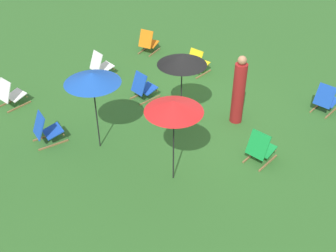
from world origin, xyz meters
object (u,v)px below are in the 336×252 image
(deckchair_9, at_px, (46,130))
(deckchair_7, at_px, (197,63))
(deckchair_2, at_px, (261,148))
(umbrella_2, at_px, (182,59))
(deckchair_10, at_px, (10,94))
(umbrella_1, at_px, (174,106))
(deckchair_6, at_px, (148,42))
(deckchair_0, at_px, (326,100))
(umbrella_0, at_px, (92,78))
(deckchair_8, at_px, (143,87))
(person_1, at_px, (239,92))
(deckchair_3, at_px, (101,66))

(deckchair_9, bearing_deg, deckchair_7, -79.48)
(deckchair_2, xyz_separation_m, umbrella_2, (2.39, 0.04, 1.48))
(deckchair_10, bearing_deg, umbrella_1, -173.87)
(deckchair_2, height_order, umbrella_2, umbrella_2)
(deckchair_2, relative_size, deckchair_6, 0.97)
(deckchair_10, distance_m, umbrella_2, 5.01)
(deckchair_0, bearing_deg, umbrella_0, 57.31)
(deckchair_6, bearing_deg, deckchair_8, 117.88)
(umbrella_1, bearing_deg, deckchair_10, 8.74)
(deckchair_2, xyz_separation_m, deckchair_7, (3.83, -2.41, 0.00))
(deckchair_6, height_order, umbrella_0, umbrella_0)
(deckchair_2, relative_size, umbrella_0, 0.41)
(deckchair_10, relative_size, umbrella_2, 0.42)
(deckchair_6, bearing_deg, umbrella_2, 131.43)
(deckchair_8, distance_m, umbrella_1, 3.81)
(umbrella_1, relative_size, person_1, 1.06)
(deckchair_3, xyz_separation_m, umbrella_1, (-4.86, 2.00, 1.51))
(deckchair_2, distance_m, deckchair_3, 5.94)
(deckchair_6, xyz_separation_m, umbrella_2, (-3.71, 2.51, 1.48))
(deckchair_6, bearing_deg, umbrella_0, 107.85)
(deckchair_2, height_order, person_1, person_1)
(deckchair_8, relative_size, person_1, 0.44)
(deckchair_8, height_order, umbrella_1, umbrella_1)
(umbrella_2, bearing_deg, deckchair_7, -59.47)
(deckchair_8, bearing_deg, umbrella_1, 151.59)
(umbrella_1, bearing_deg, umbrella_0, 9.75)
(deckchair_6, relative_size, umbrella_1, 0.43)
(deckchair_2, bearing_deg, umbrella_0, 34.24)
(deckchair_10, xyz_separation_m, umbrella_1, (-5.35, -0.82, 1.51))
(deckchair_9, height_order, umbrella_0, umbrella_0)
(umbrella_0, distance_m, umbrella_2, 2.25)
(deckchair_2, xyz_separation_m, umbrella_0, (3.17, 2.16, 1.52))
(deckchair_0, bearing_deg, deckchair_3, 24.86)
(deckchair_0, bearing_deg, deckchair_9, 53.43)
(deckchair_2, distance_m, deckchair_9, 5.16)
(deckchair_9, bearing_deg, umbrella_0, -129.84)
(deckchair_7, xyz_separation_m, umbrella_0, (-0.66, 4.56, 1.52))
(umbrella_0, bearing_deg, umbrella_2, -110.35)
(deckchair_6, bearing_deg, deckchair_3, 79.51)
(deckchair_6, bearing_deg, umbrella_1, 125.17)
(deckchair_8, bearing_deg, deckchair_0, -139.62)
(person_1, bearing_deg, deckchair_6, 4.75)
(deckchair_3, relative_size, deckchair_7, 1.00)
(deckchair_8, relative_size, deckchair_10, 1.00)
(deckchair_0, distance_m, deckchair_6, 6.27)
(deckchair_6, distance_m, umbrella_1, 6.75)
(deckchair_3, bearing_deg, deckchair_8, -175.34)
(deckchair_7, distance_m, deckchair_10, 5.65)
(deckchair_2, bearing_deg, deckchair_8, -2.15)
(deckchair_3, xyz_separation_m, deckchair_9, (-1.68, 3.12, 0.00))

